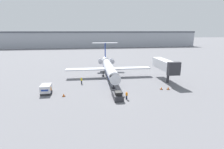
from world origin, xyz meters
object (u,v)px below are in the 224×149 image
Objects in this scene: worker_by_wing at (81,80)px; traffic_cone_left at (64,95)px; pushback_tug at (118,95)px; traffic_cone_mid at (168,88)px; traffic_cone_right at (161,88)px; jet_bridge at (165,65)px; worker_on_apron at (51,90)px; airplane_main at (109,67)px; worker_near_tug at (127,95)px; luggage_cart at (46,89)px.

traffic_cone_left is (-3.72, -8.88, -0.63)m from worker_by_wing.
pushback_tug is 13.78m from traffic_cone_mid.
pushback_tug reaches higher than traffic_cone_left.
traffic_cone_left is at bearing -177.97° from traffic_cone_mid.
traffic_cone_right is (19.21, -7.68, -0.65)m from worker_by_wing.
worker_by_wing is 2.62× the size of traffic_cone_left.
worker_on_apron is at bearing -167.86° from jet_bridge.
jet_bridge is at bearing -23.25° from airplane_main.
airplane_main is 19.47m from traffic_cone_left.
pushback_tug is 12.34m from traffic_cone_right.
airplane_main is 16.47× the size of worker_near_tug.
airplane_main reaches higher than traffic_cone_mid.
traffic_cone_right is 0.06× the size of jet_bridge.
worker_near_tug reaches higher than traffic_cone_left.
airplane_main reaches higher than jet_bridge.
traffic_cone_left is (-11.93, -15.13, -2.83)m from airplane_main.
traffic_cone_right is at bearing 168.47° from traffic_cone_mid.
pushback_tug is at bearing -19.56° from worker_on_apron.
traffic_cone_right is at bearing 2.99° from traffic_cone_left.
worker_by_wing is at bearing 44.73° from worker_on_apron.
traffic_cone_right is 9.46m from jet_bridge.
jet_bridge is (2.51, 7.76, 4.11)m from traffic_cone_mid.
worker_by_wing is 2.75× the size of traffic_cone_right.
worker_by_wing reaches higher than traffic_cone_right.
airplane_main is 19.96m from worker_on_apron.
luggage_cart is 18.22m from worker_near_tug.
luggage_cart is (-16.01, -12.66, -2.13)m from airplane_main.
traffic_cone_left reaches higher than traffic_cone_right.
traffic_cone_left is (-13.10, 3.58, -0.56)m from worker_near_tug.
traffic_cone_left is at bearing -31.13° from luggage_cart.
worker_on_apron reaches higher than traffic_cone_left.
luggage_cart reaches higher than worker_by_wing.
worker_by_wing is at bearing 158.22° from traffic_cone_right.
worker_near_tug is 0.94× the size of worker_by_wing.
jet_bridge is at bearing 72.07° from traffic_cone_mid.
jet_bridge is (31.14, 6.17, 3.41)m from luggage_cart.
traffic_cone_left is 0.96× the size of traffic_cone_mid.
pushback_tug reaches higher than worker_on_apron.
luggage_cart reaches higher than traffic_cone_right.
worker_near_tug is at bearing -15.30° from traffic_cone_left.
jet_bridge reaches higher than traffic_cone_right.
traffic_cone_left is (4.09, -2.47, -0.71)m from luggage_cart.
worker_by_wing reaches higher than worker_near_tug.
pushback_tug is 19.90m from jet_bridge.
traffic_cone_right is at bearing -2.69° from luggage_cart.
jet_bridge reaches higher than luggage_cart.
airplane_main is 20.52m from luggage_cart.
jet_bridge is at bearing 17.70° from traffic_cone_left.
pushback_tug is at bearing -163.89° from traffic_cone_mid.
traffic_cone_right is at bearing -21.78° from worker_by_wing.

